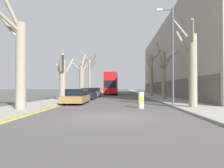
# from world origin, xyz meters

# --- Properties ---
(ground_plane) EXTENTS (300.00, 300.00, 0.00)m
(ground_plane) POSITION_xyz_m (0.00, 0.00, 0.00)
(ground_plane) COLOR #4C4947
(sidewalk_left) EXTENTS (3.37, 120.00, 0.12)m
(sidewalk_left) POSITION_xyz_m (-6.18, 50.00, 0.06)
(sidewalk_left) COLOR gray
(sidewalk_left) RESTS_ON ground
(sidewalk_right) EXTENTS (3.37, 120.00, 0.12)m
(sidewalk_right) POSITION_xyz_m (6.18, 50.00, 0.06)
(sidewalk_right) COLOR gray
(sidewalk_right) RESTS_ON ground
(building_facade_right) EXTENTS (10.08, 44.33, 12.47)m
(building_facade_right) POSITION_xyz_m (12.86, 26.54, 6.22)
(building_facade_right) COLOR #9E9384
(building_facade_right) RESTS_ON ground
(kerb_line_stripe) EXTENTS (0.24, 120.00, 0.01)m
(kerb_line_stripe) POSITION_xyz_m (-4.32, 50.00, 0.00)
(kerb_line_stripe) COLOR yellow
(kerb_line_stripe) RESTS_ON ground
(street_tree_left_0) EXTENTS (1.92, 2.33, 7.92)m
(street_tree_left_0) POSITION_xyz_m (-5.77, 2.23, 3.27)
(street_tree_left_0) COLOR gray
(street_tree_left_0) RESTS_ON ground
(street_tree_left_1) EXTENTS (2.03, 4.94, 4.93)m
(street_tree_left_1) POSITION_xyz_m (-5.78, 11.85, 2.53)
(street_tree_left_1) COLOR gray
(street_tree_left_1) RESTS_ON ground
(street_tree_left_2) EXTENTS (2.76, 3.85, 7.32)m
(street_tree_left_2) POSITION_xyz_m (-5.58, 21.78, 3.13)
(street_tree_left_2) COLOR gray
(street_tree_left_2) RESTS_ON ground
(street_tree_left_3) EXTENTS (3.77, 2.32, 9.10)m
(street_tree_left_3) POSITION_xyz_m (-5.77, 30.59, 4.14)
(street_tree_left_3) COLOR gray
(street_tree_left_3) RESTS_ON ground
(street_tree_right_0) EXTENTS (1.32, 3.09, 6.79)m
(street_tree_right_0) POSITION_xyz_m (5.64, 4.30, 2.99)
(street_tree_right_0) COLOR gray
(street_tree_right_0) RESTS_ON ground
(street_tree_right_1) EXTENTS (3.22, 2.78, 6.44)m
(street_tree_right_1) POSITION_xyz_m (5.67, 13.58, 3.24)
(street_tree_right_1) COLOR gray
(street_tree_right_1) RESTS_ON ground
(street_tree_right_2) EXTENTS (2.37, 2.73, 7.72)m
(street_tree_right_2) POSITION_xyz_m (5.77, 23.67, 3.89)
(street_tree_right_2) COLOR gray
(street_tree_right_2) RESTS_ON ground
(double_decker_bus) EXTENTS (2.54, 11.19, 4.40)m
(double_decker_bus) POSITION_xyz_m (-1.30, 32.14, 2.49)
(double_decker_bus) COLOR red
(double_decker_bus) RESTS_ON ground
(parked_car_0) EXTENTS (1.86, 4.41, 1.34)m
(parked_car_0) POSITION_xyz_m (-3.42, 8.17, 0.64)
(parked_car_0) COLOR olive
(parked_car_0) RESTS_ON ground
(parked_car_1) EXTENTS (1.72, 4.18, 1.40)m
(parked_car_1) POSITION_xyz_m (-3.42, 14.79, 0.66)
(parked_car_1) COLOR black
(parked_car_1) RESTS_ON ground
(parked_car_2) EXTENTS (1.70, 4.36, 1.43)m
(parked_car_2) POSITION_xyz_m (-3.42, 20.68, 0.68)
(parked_car_2) COLOR #4C5156
(parked_car_2) RESTS_ON ground
(lamp_post) EXTENTS (1.40, 0.20, 8.20)m
(lamp_post) POSITION_xyz_m (4.91, 6.91, 4.56)
(lamp_post) COLOR #4C4F54
(lamp_post) RESTS_ON ground
(traffic_bollard) EXTENTS (0.40, 0.41, 1.15)m
(traffic_bollard) POSITION_xyz_m (2.08, 4.35, 0.57)
(traffic_bollard) COLOR white
(traffic_bollard) RESTS_ON ground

